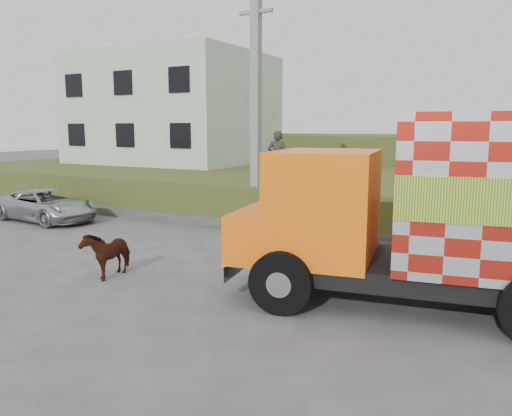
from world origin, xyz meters
The scene contains 10 objects.
ground centered at (0.00, 0.00, 0.00)m, with size 120.00×120.00×0.00m, color #474749.
embankment centered at (0.00, 10.00, 0.75)m, with size 40.00×12.00×1.50m, color #34501A.
embankment_far centered at (0.00, 22.00, 1.50)m, with size 40.00×12.00×3.00m, color #34501A.
retaining_strip centered at (-2.00, 4.20, 0.20)m, with size 16.00×0.50×0.40m, color #595651.
building centered at (-11.00, 13.00, 4.50)m, with size 10.00×8.00×6.00m, color beige.
utility_pole centered at (-1.00, 4.60, 4.08)m, with size 1.20×0.30×8.00m.
cargo_truck centered at (6.36, -0.31, 1.93)m, with size 8.71×4.09×3.74m.
cow centered at (-1.42, -1.94, 0.56)m, with size 0.60×1.33×1.12m, color black.
suv centered at (-8.63, 2.14, 0.60)m, with size 1.98×4.30×1.20m, color #A9AFB3.
pedestrian centered at (-0.55, 5.33, 2.44)m, with size 0.69×0.45×1.89m, color #2B2826.
Camera 1 is at (7.17, -10.30, 3.48)m, focal length 35.00 mm.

